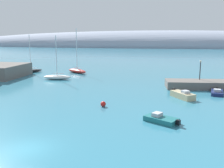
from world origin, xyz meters
The scene contains 10 objects.
water centered at (0.00, 0.00, 0.00)m, with size 600.00×600.00×0.00m, color teal.
distant_ridge centered at (16.94, 205.95, 0.00)m, with size 395.70×65.56×26.99m, color #8E99AD.
sailboat_white_near_shore centered at (-10.47, 33.32, 0.57)m, with size 6.10×2.68×9.27m.
sailboat_black_mid_mooring centered at (-21.04, 42.39, 0.47)m, with size 4.75×6.48×9.48m.
sailboat_red_end_of_line centered at (-9.24, 43.65, 0.60)m, with size 6.47×5.55×10.95m.
motorboat_sand_foreground centered at (14.34, 20.44, 0.49)m, with size 3.55×4.48×1.29m.
motorboat_teal_alongside_breakwater centered at (11.04, 8.79, 0.32)m, with size 3.95×3.41×0.96m.
motorboat_navy_outer centered at (20.06, 24.27, 0.30)m, with size 2.56×4.84×0.91m.
mooring_buoy_red centered at (3.61, 13.79, 0.36)m, with size 0.72×0.72×0.72m, color red.
harbor_lamp_post centered at (18.16, 29.93, 3.57)m, with size 0.36×0.36×3.50m.
Camera 1 is at (10.38, -18.65, 9.21)m, focal length 41.71 mm.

